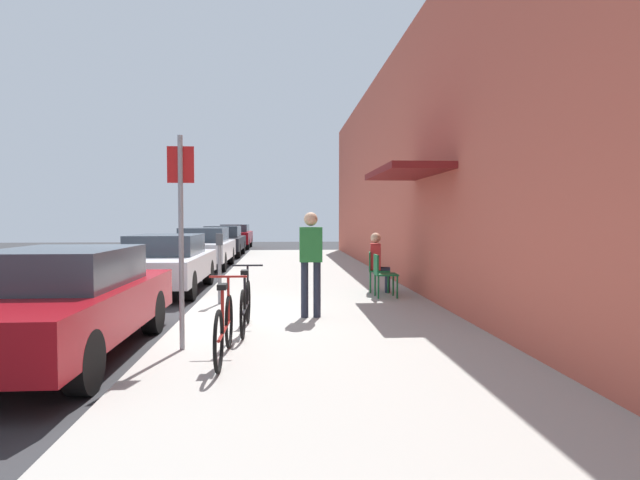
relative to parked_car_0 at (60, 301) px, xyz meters
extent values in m
plane|color=#2D2D30|center=(1.10, 1.87, -0.70)|extent=(60.00, 60.00, 0.00)
cube|color=#9E9B93|center=(3.35, 3.87, -0.64)|extent=(4.50, 32.00, 0.12)
cube|color=#BC5442|center=(5.75, 3.87, 2.33)|extent=(0.30, 32.00, 6.07)
cube|color=maroon|center=(5.05, 3.21, 1.90)|extent=(1.10, 2.80, 0.12)
cube|color=maroon|center=(0.00, -0.03, -0.10)|extent=(1.80, 4.40, 0.56)
cube|color=#333D47|center=(0.00, 0.12, 0.41)|extent=(1.48, 2.11, 0.46)
cylinder|color=black|center=(0.79, 1.33, -0.38)|extent=(0.22, 0.64, 0.64)
cylinder|color=black|center=(-0.79, 1.33, -0.38)|extent=(0.22, 0.64, 0.64)
cylinder|color=black|center=(0.79, -1.40, -0.38)|extent=(0.22, 0.64, 0.64)
cube|color=#B7B7BC|center=(0.00, 5.76, -0.11)|extent=(1.80, 4.40, 0.55)
cube|color=#333D47|center=(0.00, 5.91, 0.40)|extent=(1.48, 2.11, 0.47)
cylinder|color=black|center=(0.79, 7.13, -0.38)|extent=(0.22, 0.64, 0.64)
cylinder|color=black|center=(-0.79, 7.13, -0.38)|extent=(0.22, 0.64, 0.64)
cylinder|color=black|center=(0.79, 4.40, -0.38)|extent=(0.22, 0.64, 0.64)
cylinder|color=black|center=(-0.79, 4.40, -0.38)|extent=(0.22, 0.64, 0.64)
cube|color=silver|center=(0.00, 11.72, -0.09)|extent=(1.80, 4.40, 0.59)
cube|color=#333D47|center=(0.00, 11.87, 0.45)|extent=(1.48, 2.11, 0.49)
cylinder|color=black|center=(0.79, 13.08, -0.38)|extent=(0.22, 0.64, 0.64)
cylinder|color=black|center=(-0.79, 13.08, -0.38)|extent=(0.22, 0.64, 0.64)
cylinder|color=black|center=(0.79, 10.36, -0.38)|extent=(0.22, 0.64, 0.64)
cylinder|color=black|center=(-0.79, 10.36, -0.38)|extent=(0.22, 0.64, 0.64)
cube|color=black|center=(0.00, 17.50, -0.11)|extent=(1.80, 4.40, 0.55)
cube|color=#333D47|center=(0.00, 17.65, 0.42)|extent=(1.48, 2.11, 0.50)
cylinder|color=black|center=(0.79, 18.86, -0.38)|extent=(0.22, 0.64, 0.64)
cylinder|color=black|center=(-0.79, 18.86, -0.38)|extent=(0.22, 0.64, 0.64)
cylinder|color=black|center=(0.79, 16.13, -0.38)|extent=(0.22, 0.64, 0.64)
cylinder|color=black|center=(-0.79, 16.13, -0.38)|extent=(0.22, 0.64, 0.64)
cube|color=maroon|center=(0.00, 23.62, -0.07)|extent=(1.80, 4.40, 0.64)
cube|color=#333D47|center=(0.00, 23.77, 0.46)|extent=(1.48, 2.11, 0.42)
cylinder|color=black|center=(0.79, 24.99, -0.38)|extent=(0.22, 0.64, 0.64)
cylinder|color=black|center=(-0.79, 24.99, -0.38)|extent=(0.22, 0.64, 0.64)
cylinder|color=black|center=(0.79, 22.26, -0.38)|extent=(0.22, 0.64, 0.64)
cylinder|color=black|center=(-0.79, 22.26, -0.38)|extent=(0.22, 0.64, 0.64)
cylinder|color=slate|center=(1.55, 3.26, -0.03)|extent=(0.07, 0.07, 1.10)
cube|color=#383D42|center=(1.55, 3.26, 0.63)|extent=(0.12, 0.10, 0.22)
cylinder|color=gray|center=(1.50, -0.15, 0.72)|extent=(0.06, 0.06, 2.60)
cube|color=red|center=(1.50, -0.13, 1.67)|extent=(0.32, 0.02, 0.44)
torus|color=black|center=(2.06, -0.12, -0.25)|extent=(0.04, 0.66, 0.66)
torus|color=black|center=(2.06, -1.17, -0.25)|extent=(0.04, 0.66, 0.66)
cylinder|color=maroon|center=(2.06, -0.64, -0.25)|extent=(0.04, 1.05, 0.04)
cylinder|color=maroon|center=(2.06, -0.79, 0.00)|extent=(0.04, 0.04, 0.50)
cube|color=black|center=(2.06, -0.79, 0.27)|extent=(0.10, 0.20, 0.06)
cylinder|color=maroon|center=(2.06, -0.17, 0.03)|extent=(0.03, 0.03, 0.56)
cylinder|color=maroon|center=(2.06, -0.17, 0.31)|extent=(0.46, 0.03, 0.03)
torus|color=black|center=(2.20, 1.40, -0.25)|extent=(0.04, 0.66, 0.66)
torus|color=black|center=(2.20, 0.35, -0.25)|extent=(0.04, 0.66, 0.66)
cylinder|color=black|center=(2.20, 0.88, -0.25)|extent=(0.04, 1.05, 0.04)
cylinder|color=black|center=(2.20, 0.73, 0.00)|extent=(0.04, 0.04, 0.50)
cube|color=black|center=(2.20, 0.73, 0.27)|extent=(0.10, 0.20, 0.06)
cylinder|color=black|center=(2.20, 1.35, 0.03)|extent=(0.03, 0.03, 0.56)
cylinder|color=black|center=(2.20, 1.35, 0.31)|extent=(0.46, 0.03, 0.03)
cylinder|color=#14592D|center=(5.01, 4.03, -0.36)|extent=(0.04, 0.04, 0.45)
cylinder|color=#14592D|center=(5.01, 3.65, -0.36)|extent=(0.04, 0.04, 0.45)
cylinder|color=#14592D|center=(4.63, 4.03, -0.36)|extent=(0.04, 0.04, 0.45)
cylinder|color=#14592D|center=(4.63, 3.65, -0.36)|extent=(0.04, 0.04, 0.45)
cube|color=#14592D|center=(4.82, 3.84, -0.12)|extent=(0.44, 0.44, 0.03)
cube|color=#14592D|center=(4.62, 3.84, 0.09)|extent=(0.03, 0.44, 0.40)
cylinder|color=#14592D|center=(5.04, 4.75, -0.36)|extent=(0.04, 0.04, 0.45)
cylinder|color=#14592D|center=(4.98, 4.37, -0.36)|extent=(0.04, 0.04, 0.45)
cylinder|color=#14592D|center=(4.66, 4.81, -0.36)|extent=(0.04, 0.04, 0.45)
cylinder|color=#14592D|center=(4.60, 4.43, -0.36)|extent=(0.04, 0.04, 0.45)
cube|color=#14592D|center=(4.82, 4.59, -0.12)|extent=(0.51, 0.51, 0.03)
cube|color=#14592D|center=(4.62, 4.62, 0.09)|extent=(0.10, 0.44, 0.40)
cylinder|color=#232838|center=(5.01, 4.66, -0.35)|extent=(0.11, 0.11, 0.47)
cylinder|color=#232838|center=(4.89, 4.68, -0.11)|extent=(0.38, 0.20, 0.14)
cylinder|color=#232838|center=(4.98, 4.46, -0.35)|extent=(0.11, 0.11, 0.47)
cylinder|color=#232838|center=(4.85, 4.48, -0.11)|extent=(0.38, 0.20, 0.14)
cube|color=#B22626|center=(4.74, 4.60, 0.19)|extent=(0.28, 0.39, 0.56)
sphere|color=tan|center=(4.74, 4.60, 0.60)|extent=(0.22, 0.22, 0.22)
cylinder|color=#232838|center=(3.08, 1.80, -0.13)|extent=(0.12, 0.12, 0.90)
cylinder|color=#232838|center=(3.28, 1.80, -0.13)|extent=(0.12, 0.12, 0.90)
cube|color=#267233|center=(3.18, 1.80, 0.60)|extent=(0.36, 0.22, 0.56)
sphere|color=tan|center=(3.18, 1.80, 1.01)|extent=(0.22, 0.22, 0.22)
camera|label=1|loc=(2.73, -6.56, 1.02)|focal=29.28mm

